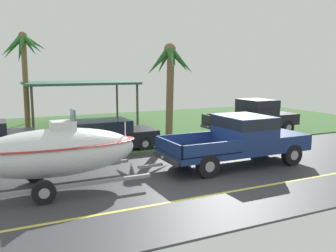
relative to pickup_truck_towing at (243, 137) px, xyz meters
The scene contains 8 objects.
ground 8.15m from the pickup_truck_towing, 106.92° to the left, with size 36.00×22.00×0.11m.
pickup_truck_towing is the anchor object (origin of this frame).
boat_on_trailer 6.90m from the pickup_truck_towing, behind, with size 6.24×2.34×2.41m.
parked_pickup_background 6.77m from the pickup_truck_towing, 46.81° to the left, with size 5.46×1.98×1.94m.
parked_sedan_far 6.17m from the pickup_truck_towing, 132.16° to the left, with size 4.54×1.92×1.38m.
carport_awning 12.82m from the pickup_truck_towing, 105.70° to the left, with size 6.66×4.57×2.79m.
palm_tree_near_right 5.88m from the pickup_truck_towing, 95.28° to the left, with size 2.50×2.99×4.86m.
palm_tree_far_left 14.03m from the pickup_truck_towing, 119.40° to the left, with size 2.73×3.06×5.71m.
Camera 1 is at (-6.13, -10.42, 3.63)m, focal length 39.23 mm.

